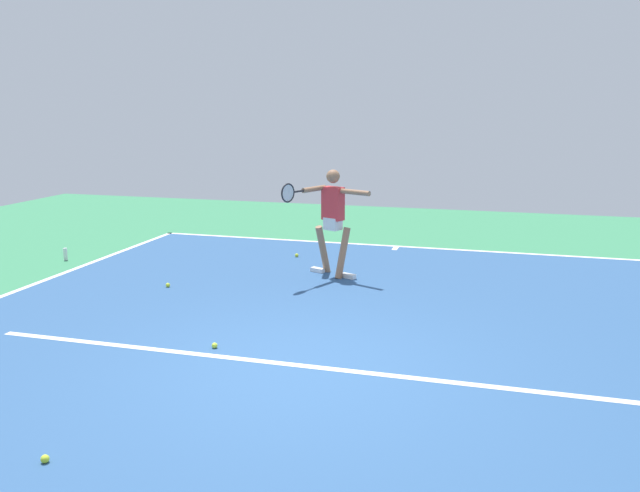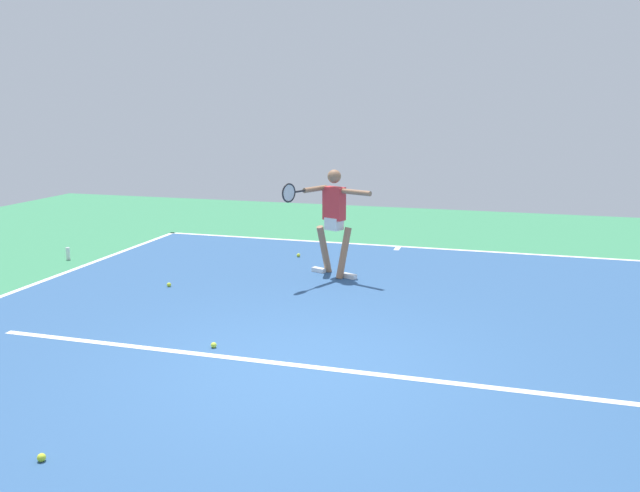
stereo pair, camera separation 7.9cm
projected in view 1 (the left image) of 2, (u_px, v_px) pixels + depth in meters
name	position (u px, v px, depth m)	size (l,w,h in m)	color
ground_plane	(300.00, 369.00, 6.79)	(22.62, 22.62, 0.00)	#388456
court_surface	(300.00, 369.00, 6.79)	(9.99, 12.74, 0.00)	#2D5484
court_line_baseline_near	(397.00, 246.00, 12.74)	(9.99, 0.10, 0.01)	white
court_line_service	(303.00, 366.00, 6.87)	(7.49, 0.10, 0.01)	white
court_line_centre_mark	(395.00, 248.00, 12.55)	(0.10, 0.30, 0.01)	white
tennis_player	(332.00, 216.00, 10.34)	(1.23, 1.14, 1.73)	#9E7051
tennis_ball_far_corner	(215.00, 345.00, 7.37)	(0.07, 0.07, 0.07)	#C6E53D
tennis_ball_by_baseline	(45.00, 459.00, 5.00)	(0.07, 0.07, 0.07)	#CCE033
tennis_ball_near_player	(297.00, 255.00, 11.83)	(0.07, 0.07, 0.07)	#CCE033
tennis_ball_centre_court	(168.00, 285.00, 9.86)	(0.07, 0.07, 0.07)	#CCE033
water_bottle	(65.00, 254.00, 11.57)	(0.07, 0.07, 0.22)	white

